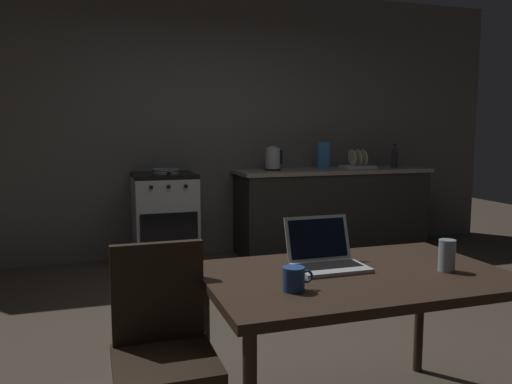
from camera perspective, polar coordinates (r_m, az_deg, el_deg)
The scene contains 14 objects.
ground_plane at distance 3.36m, azimuth 4.23°, elevation -16.61°, with size 12.00×12.00×0.00m, color #473D33.
back_wall at distance 5.58m, azimuth -2.75°, elevation 7.68°, with size 6.40×0.10×2.82m, color #5B5855.
kitchen_counter at distance 5.70m, azimuth 8.47°, elevation -2.00°, with size 2.16×0.64×0.92m.
stove_oven at distance 5.15m, azimuth -10.17°, elevation -3.02°, with size 0.60×0.62×0.92m.
dining_table at distance 2.34m, azimuth 11.12°, elevation -10.43°, with size 1.33×0.85×0.72m.
chair at distance 2.16m, azimuth -10.45°, elevation -15.93°, with size 0.40×0.40×0.88m.
laptop at distance 2.37m, azimuth 7.86°, elevation -7.29°, with size 0.32×0.29×0.22m.
electric_kettle at distance 5.36m, azimuth 1.90°, elevation 3.72°, with size 0.18×0.16×0.25m.
bottle at distance 5.97m, azimuth 15.25°, elevation 3.85°, with size 0.07×0.07×0.27m.
frying_pan at distance 5.07m, azimuth -10.03°, elevation 2.33°, with size 0.27×0.44×0.05m.
coffee_mug at distance 2.02m, azimuth 4.28°, elevation -9.67°, with size 0.13×0.09×0.09m.
drinking_glass at distance 2.43m, azimuth 20.57°, elevation -6.66°, with size 0.07×0.07×0.14m.
cereal_box at distance 5.61m, azimuth 7.51°, elevation 4.05°, with size 0.13×0.05×0.29m.
dish_rack at distance 5.79m, azimuth 11.30°, elevation 3.10°, with size 0.34×0.26×0.21m.
Camera 1 is at (-1.18, -2.84, 1.35)m, focal length 35.76 mm.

